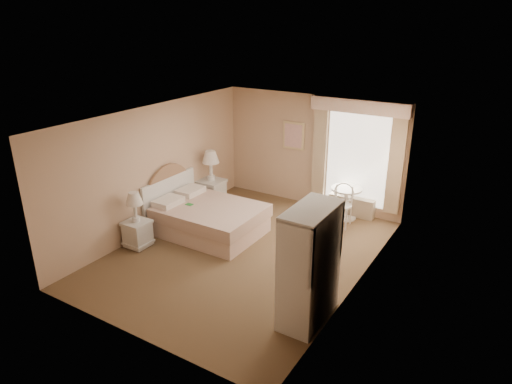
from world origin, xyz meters
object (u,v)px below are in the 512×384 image
Objects in this scene: nightstand_far at (212,186)px; armoire at (310,275)px; cafe_chair at (342,201)px; bed at (206,217)px; nightstand_near at (137,227)px; round_table at (346,198)px.

nightstand_far is 0.75× the size of armoire.
cafe_chair is at bearing 11.55° from nightstand_far.
bed is at bearing -146.07° from cafe_chair.
armoire reaches higher than nightstand_far.
cafe_chair is at bearing 38.81° from bed.
nightstand_far is (-0.71, 1.16, 0.15)m from bed.
nightstand_near is 4.09m from cafe_chair.
armoire is (2.94, -1.46, 0.38)m from bed.
nightstand_far is 2.98m from round_table.
armoire reaches higher than bed.
armoire is at bearing -35.59° from nightstand_far.
nightstand_near is 1.20× the size of cafe_chair.
nightstand_near is at bearing -90.00° from nightstand_far.
cafe_chair reaches higher than round_table.
nightstand_far reaches higher than bed.
round_table is (2.83, 0.94, -0.03)m from nightstand_far.
nightstand_far is 1.87× the size of round_table.
round_table is at bearing 44.72° from bed.
bed is 1.20× the size of armoire.
nightstand_near is (-0.71, -1.16, 0.08)m from bed.
nightstand_near is 3.68m from armoire.
nightstand_far is 2.94m from cafe_chair.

